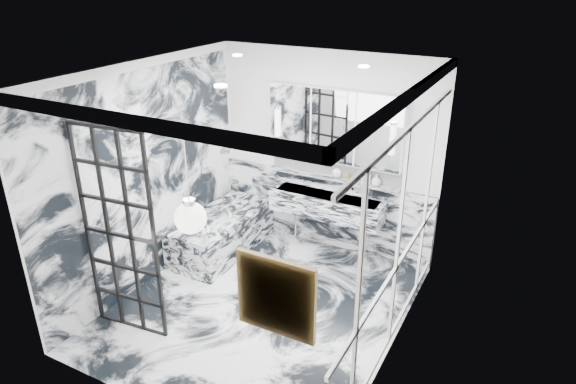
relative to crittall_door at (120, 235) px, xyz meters
The scene contains 25 objects.
floor 1.90m from the crittall_door, 42.42° to the left, with size 3.60×3.60×0.00m, color white.
ceiling 2.21m from the crittall_door, 42.42° to the left, with size 3.60×3.60×0.00m, color white.
wall_back 3.02m from the crittall_door, 68.57° to the left, with size 3.60×3.60×0.00m, color white.
wall_front 1.38m from the crittall_door, 35.73° to the right, with size 3.60×3.60×0.00m, color white.
wall_left 1.15m from the crittall_door, 116.31° to the left, with size 3.60×3.60×0.00m, color white.
wall_right 2.89m from the crittall_door, 20.44° to the left, with size 3.60×3.60×0.00m, color white.
marble_clad_back 3.06m from the crittall_door, 68.39° to the left, with size 3.18×0.05×1.05m, color white.
marble_clad_left 1.13m from the crittall_door, 115.62° to the left, with size 0.02×3.56×2.68m, color white.
panel_molding 2.87m from the crittall_door, 20.58° to the left, with size 0.03×3.40×2.30m, color white.
soap_bottle_a 3.24m from the crittall_door, 56.92° to the left, with size 0.07×0.07×0.19m, color #8C5919.
soap_bottle_b 3.22m from the crittall_door, 57.55° to the left, with size 0.08×0.09×0.19m, color #4C4C51.
soap_bottle_c 3.30m from the crittall_door, 55.32° to the left, with size 0.13×0.13×0.16m, color silver.
face_pot 3.02m from the crittall_door, 64.15° to the left, with size 0.13×0.13×0.13m, color white.
amber_bottle 3.10m from the crittall_door, 61.29° to the left, with size 0.04×0.04×0.10m, color #8C5919.
flower_vase 1.29m from the crittall_door, 78.78° to the left, with size 0.07×0.07×0.12m, color silver.
crittall_door is the anchor object (origin of this frame).
artwork 2.47m from the crittall_door, 18.11° to the right, with size 0.51×0.05×0.51m, color orange.
pendant_light 1.52m from the crittall_door, 16.85° to the right, with size 0.27×0.27×0.27m, color white.
trough_sink 2.89m from the crittall_door, 63.96° to the left, with size 1.60×0.45×0.30m, color silver.
ledge 3.00m from the crittall_door, 65.34° to the left, with size 1.90×0.14×0.04m, color silver.
subway_tile 3.06m from the crittall_door, 65.82° to the left, with size 1.90×0.03×0.23m, color white.
mirror_cabinet 3.07m from the crittall_door, 65.38° to the left, with size 1.90×0.16×1.00m, color white.
sconce_left 2.74m from the crittall_door, 80.70° to the left, with size 0.07×0.07×0.40m, color white.
sconce_right 3.41m from the crittall_door, 51.84° to the left, with size 0.07×0.07×0.40m, color white.
bathtub 2.11m from the crittall_door, 92.20° to the left, with size 0.75×1.65×0.55m, color silver.
Camera 1 is at (2.67, -4.36, 3.77)m, focal length 32.00 mm.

